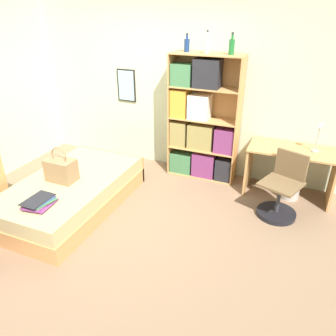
{
  "coord_description": "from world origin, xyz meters",
  "views": [
    {
      "loc": [
        1.96,
        -2.98,
        2.49
      ],
      "look_at": [
        0.62,
        0.2,
        0.75
      ],
      "focal_mm": 35.0,
      "sensor_mm": 36.0,
      "label": 1
    }
  ],
  "objects": [
    {
      "name": "ground_plane",
      "position": [
        0.0,
        0.0,
        0.0
      ],
      "size": [
        14.0,
        14.0,
        0.0
      ],
      "primitive_type": "plane",
      "color": "#84664C"
    },
    {
      "name": "wall_back",
      "position": [
        -0.0,
        1.79,
        1.3
      ],
      "size": [
        10.0,
        0.09,
        2.6
      ],
      "color": "beige",
      "rests_on": "ground_plane"
    },
    {
      "name": "bed",
      "position": [
        -0.7,
        0.02,
        0.21
      ],
      "size": [
        1.15,
        2.04,
        0.42
      ],
      "color": "tan",
      "rests_on": "ground_plane"
    },
    {
      "name": "handbag",
      "position": [
        -0.77,
        -0.05,
        0.57
      ],
      "size": [
        0.38,
        0.24,
        0.47
      ],
      "color": "#93704C",
      "rests_on": "bed"
    },
    {
      "name": "book_stack_on_bed",
      "position": [
        -0.62,
        -0.63,
        0.46
      ],
      "size": [
        0.33,
        0.38,
        0.08
      ],
      "color": "#427A4C",
      "rests_on": "bed"
    },
    {
      "name": "bookcase",
      "position": [
        0.58,
        1.56,
        0.84
      ],
      "size": [
        1.05,
        0.35,
        1.88
      ],
      "color": "tan",
      "rests_on": "ground_plane"
    },
    {
      "name": "bottle_green",
      "position": [
        0.32,
        1.6,
        1.97
      ],
      "size": [
        0.08,
        0.08,
        0.24
      ],
      "color": "navy",
      "rests_on": "bookcase"
    },
    {
      "name": "bottle_brown",
      "position": [
        0.63,
        1.53,
        1.99
      ],
      "size": [
        0.06,
        0.06,
        0.3
      ],
      "color": "#B7BCC1",
      "rests_on": "bookcase"
    },
    {
      "name": "bottle_clear",
      "position": [
        0.97,
        1.55,
        1.98
      ],
      "size": [
        0.08,
        0.08,
        0.28
      ],
      "color": "#1E6B2D",
      "rests_on": "bookcase"
    },
    {
      "name": "desk",
      "position": [
        1.95,
        1.45,
        0.5
      ],
      "size": [
        1.16,
        0.58,
        0.72
      ],
      "color": "tan",
      "rests_on": "ground_plane"
    },
    {
      "name": "desk_lamp",
      "position": [
        2.24,
        1.48,
        1.02
      ],
      "size": [
        0.15,
        0.1,
        0.44
      ],
      "color": "#ADA89E",
      "rests_on": "desk"
    },
    {
      "name": "desk_chair",
      "position": [
        1.9,
        0.9,
        0.27
      ],
      "size": [
        0.59,
        0.59,
        0.84
      ],
      "color": "black",
      "rests_on": "ground_plane"
    },
    {
      "name": "waste_bin",
      "position": [
        2.0,
        1.39,
        0.12
      ],
      "size": [
        0.27,
        0.27,
        0.24
      ],
      "color": "#B7B2A8",
      "rests_on": "ground_plane"
    }
  ]
}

